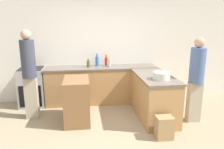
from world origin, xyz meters
name	(u,v)px	position (x,y,z in m)	size (l,w,h in m)	color
ground_plane	(111,138)	(0.00, 0.00, 0.00)	(14.00, 14.00, 0.00)	tan
wall_back	(100,47)	(0.00, 2.13, 1.35)	(8.00, 0.06, 2.70)	white
counter_back	(101,84)	(0.00, 1.81, 0.46)	(2.73, 0.62, 0.91)	tan
counter_peninsula	(154,96)	(1.02, 0.79, 0.46)	(0.69, 1.49, 0.91)	tan
range_oven	(33,87)	(-1.66, 1.81, 0.46)	(0.59, 0.60, 0.92)	#ADADB2
island_table	(77,100)	(-0.58, 0.77, 0.44)	(0.50, 0.82, 0.89)	brown
mixing_bowl	(162,76)	(1.05, 0.46, 0.98)	(0.32, 0.32, 0.14)	white
water_bottle_blue	(97,61)	(-0.09, 1.96, 1.03)	(0.09, 0.09, 0.30)	#386BB7
hot_sauce_bottle	(106,61)	(0.14, 1.98, 1.02)	(0.07, 0.07, 0.27)	red
vinegar_bottle_clear	(110,62)	(0.21, 1.81, 1.01)	(0.06, 0.06, 0.26)	silver
olive_oil_bottle	(88,64)	(-0.31, 1.82, 0.99)	(0.07, 0.07, 0.20)	#475B1E
person_by_range	(29,71)	(-1.53, 1.05, 1.02)	(0.28, 0.28, 1.84)	#ADA38E
person_at_peninsula	(196,77)	(1.76, 0.45, 0.94)	(0.29, 0.29, 1.70)	#ADA38E
paper_bag	(164,128)	(0.92, -0.13, 0.20)	(0.29, 0.23, 0.40)	#A88456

